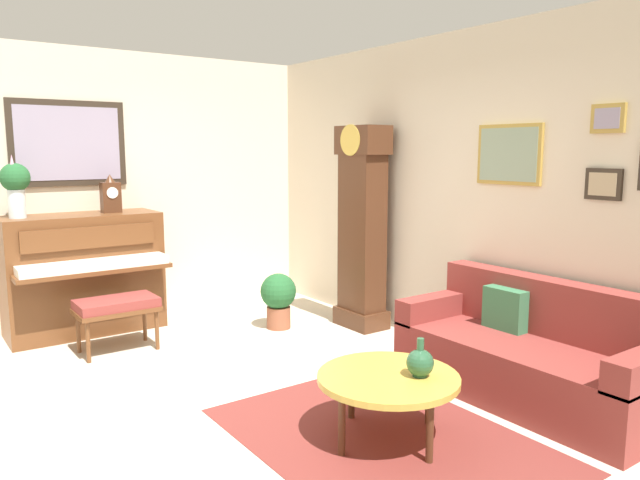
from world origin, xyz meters
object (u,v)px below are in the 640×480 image
at_px(green_jug, 420,363).
at_px(coffee_table, 388,380).
at_px(piano_bench, 117,307).
at_px(grandfather_clock, 362,233).
at_px(piano, 84,273).
at_px(mantel_clock, 111,195).
at_px(flower_vase, 15,184).
at_px(potted_plant, 278,297).
at_px(couch, 530,355).

bearing_deg(green_jug, coffee_table, -131.77).
height_order(piano_bench, green_jug, green_jug).
bearing_deg(grandfather_clock, green_jug, -31.11).
xyz_separation_m(piano, mantel_clock, (0.00, 0.29, 0.75)).
distance_m(coffee_table, flower_vase, 3.87).
bearing_deg(flower_vase, potted_plant, 65.14).
relative_size(grandfather_clock, potted_plant, 3.62).
relative_size(green_jug, potted_plant, 0.43).
bearing_deg(grandfather_clock, piano_bench, -106.46).
bearing_deg(piano_bench, grandfather_clock, 73.54).
bearing_deg(couch, piano_bench, -142.34).
height_order(piano, mantel_clock, mantel_clock).
xyz_separation_m(piano, grandfather_clock, (1.44, 2.33, 0.37)).
xyz_separation_m(piano, couch, (3.52, 2.20, -0.28)).
relative_size(piano_bench, potted_plant, 1.25).
height_order(piano, coffee_table, piano).
bearing_deg(flower_vase, piano_bench, 38.91).
distance_m(grandfather_clock, flower_vase, 3.26).
relative_size(piano, coffee_table, 1.64).
distance_m(mantel_clock, flower_vase, 0.86).
distance_m(couch, coffee_table, 1.28).
xyz_separation_m(piano_bench, couch, (2.75, 2.13, -0.09)).
bearing_deg(piano_bench, piano, -174.75).
bearing_deg(coffee_table, grandfather_clock, 144.45).
height_order(grandfather_clock, green_jug, grandfather_clock).
xyz_separation_m(couch, coffee_table, (-0.11, -1.28, 0.07)).
distance_m(mantel_clock, green_jug, 3.72).
distance_m(piano, coffee_table, 3.54).
bearing_deg(mantel_clock, couch, 28.36).
bearing_deg(potted_plant, piano, -121.90).
relative_size(grandfather_clock, mantel_clock, 5.34).
height_order(coffee_table, potted_plant, potted_plant).
bearing_deg(piano, potted_plant, 58.10).
xyz_separation_m(mantel_clock, flower_vase, (-0.00, -0.84, 0.14)).
bearing_deg(flower_vase, green_jug, 24.50).
height_order(couch, coffee_table, couch).
height_order(piano, couch, piano).
xyz_separation_m(grandfather_clock, mantel_clock, (-1.44, -2.04, 0.38)).
bearing_deg(mantel_clock, coffee_table, 10.40).
distance_m(mantel_clock, potted_plant, 1.94).
distance_m(coffee_table, green_jug, 0.22).
distance_m(piano_bench, mantel_clock, 1.23).
xyz_separation_m(piano_bench, flower_vase, (-0.77, -0.62, 1.08)).
bearing_deg(piano, couch, 31.93).
bearing_deg(coffee_table, mantel_clock, -169.60).
bearing_deg(piano, piano_bench, 5.25).
bearing_deg(potted_plant, piano_bench, -98.58).
bearing_deg(green_jug, mantel_clock, -167.75).
height_order(grandfather_clock, couch, grandfather_clock).
bearing_deg(green_jug, piano, -163.29).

